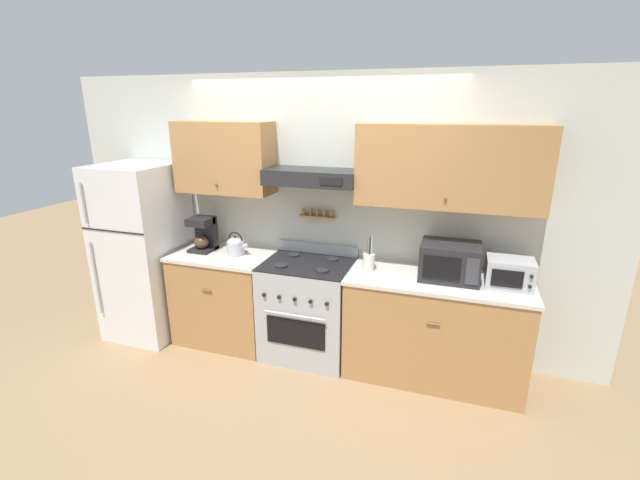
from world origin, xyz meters
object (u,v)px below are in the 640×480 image
(refrigerator, at_px, (145,251))
(toaster_oven, at_px, (509,273))
(stove_range, at_px, (308,309))
(tea_kettle, at_px, (236,246))
(microwave, at_px, (450,261))
(coffee_maker, at_px, (204,234))
(utensil_crock, at_px, (369,261))

(refrigerator, height_order, toaster_oven, refrigerator)
(stove_range, bearing_deg, toaster_oven, 0.72)
(tea_kettle, distance_m, microwave, 1.95)
(microwave, bearing_deg, stove_range, -178.09)
(microwave, relative_size, toaster_oven, 1.35)
(stove_range, relative_size, coffee_maker, 3.05)
(refrigerator, xyz_separation_m, microwave, (2.93, 0.11, 0.19))
(stove_range, relative_size, tea_kettle, 4.51)
(stove_range, bearing_deg, microwave, 1.91)
(tea_kettle, bearing_deg, coffee_maker, 175.40)
(refrigerator, xyz_separation_m, utensil_crock, (2.27, 0.09, 0.12))
(coffee_maker, xyz_separation_m, utensil_crock, (1.65, -0.03, -0.08))
(utensil_crock, xyz_separation_m, toaster_oven, (1.11, -0.00, 0.03))
(coffee_maker, height_order, toaster_oven, coffee_maker)
(tea_kettle, height_order, toaster_oven, same)
(refrigerator, distance_m, tea_kettle, 1.00)
(refrigerator, relative_size, toaster_oven, 4.96)
(microwave, distance_m, utensil_crock, 0.67)
(tea_kettle, height_order, coffee_maker, coffee_maker)
(stove_range, distance_m, tea_kettle, 0.91)
(tea_kettle, relative_size, utensil_crock, 0.75)
(coffee_maker, relative_size, microwave, 0.70)
(stove_range, xyz_separation_m, toaster_oven, (1.67, 0.02, 0.56))
(tea_kettle, distance_m, utensil_crock, 1.28)
(refrigerator, distance_m, toaster_oven, 3.39)
(coffee_maker, bearing_deg, toaster_oven, -0.64)
(refrigerator, distance_m, coffee_maker, 0.67)
(refrigerator, bearing_deg, stove_range, 2.28)
(refrigerator, relative_size, microwave, 3.68)
(toaster_oven, bearing_deg, microwave, 177.50)
(utensil_crock, bearing_deg, tea_kettle, -180.00)
(refrigerator, distance_m, microwave, 2.94)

